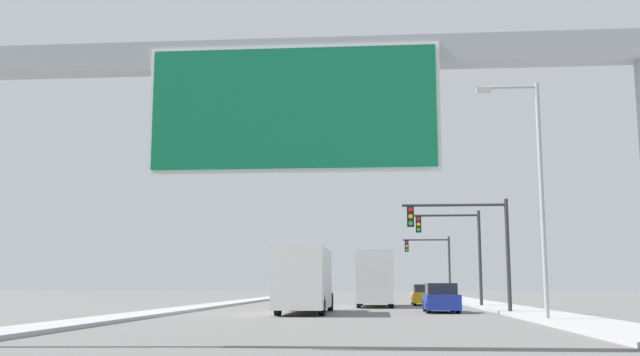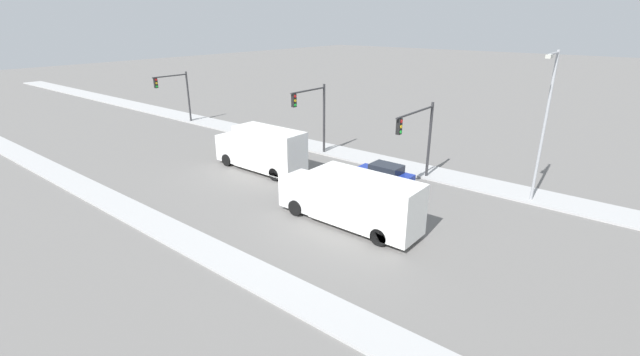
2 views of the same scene
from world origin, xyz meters
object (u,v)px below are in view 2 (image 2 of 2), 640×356
(car_far_center, at_px, (384,175))
(truck_box_secondary, at_px, (262,149))
(traffic_light_mid_block, at_px, (314,110))
(truck_box_primary, at_px, (353,200))
(street_lamp_right, at_px, (545,119))
(car_mid_right, at_px, (258,144))
(traffic_light_near_intersection, at_px, (420,131))
(traffic_light_far_intersection, at_px, (177,90))

(car_far_center, height_order, truck_box_secondary, truck_box_secondary)
(traffic_light_mid_block, bearing_deg, truck_box_primary, -131.05)
(truck_box_secondary, bearing_deg, street_lamp_right, -70.29)
(car_far_center, distance_m, traffic_light_mid_block, 9.08)
(car_far_center, xyz_separation_m, traffic_light_mid_block, (1.89, 8.18, 3.46))
(car_mid_right, bearing_deg, traffic_light_near_intersection, -84.54)
(car_mid_right, height_order, traffic_light_far_intersection, traffic_light_far_intersection)
(truck_box_secondary, distance_m, street_lamp_right, 19.85)
(traffic_light_far_intersection, bearing_deg, traffic_light_near_intersection, -90.76)
(truck_box_primary, height_order, truck_box_secondary, truck_box_secondary)
(truck_box_primary, relative_size, truck_box_secondary, 1.08)
(traffic_light_near_intersection, height_order, traffic_light_mid_block, traffic_light_mid_block)
(truck_box_secondary, bearing_deg, car_mid_right, 50.71)
(truck_box_secondary, bearing_deg, traffic_light_far_intersection, 74.40)
(truck_box_primary, bearing_deg, car_far_center, 16.20)
(traffic_light_near_intersection, bearing_deg, car_mid_right, 95.46)
(traffic_light_mid_block, xyz_separation_m, traffic_light_far_intersection, (-0.05, 20.00, -0.23))
(car_far_center, xyz_separation_m, car_mid_right, (0.00, 13.31, -0.03))
(car_far_center, distance_m, car_mid_right, 13.31)
(car_far_center, bearing_deg, truck_box_secondary, 111.18)
(car_mid_right, height_order, street_lamp_right, street_lamp_right)
(traffic_light_near_intersection, bearing_deg, car_far_center, 128.49)
(traffic_light_far_intersection, xyz_separation_m, street_lamp_right, (1.22, -37.48, 1.71))
(truck_box_primary, bearing_deg, car_mid_right, 65.48)
(traffic_light_mid_block, relative_size, traffic_light_far_intersection, 1.06)
(truck_box_primary, xyz_separation_m, traffic_light_near_intersection, (8.45, 0.21, 2.35))
(truck_box_secondary, relative_size, traffic_light_near_intersection, 1.43)
(traffic_light_near_intersection, xyz_separation_m, traffic_light_mid_block, (0.44, 10.00, 0.19))
(truck_box_secondary, height_order, traffic_light_mid_block, traffic_light_mid_block)
(traffic_light_mid_block, height_order, traffic_light_far_intersection, traffic_light_mid_block)
(car_far_center, bearing_deg, car_mid_right, 90.00)
(car_mid_right, xyz_separation_m, truck_box_primary, (-7.00, -15.35, 0.95))
(car_mid_right, bearing_deg, traffic_light_mid_block, -69.76)
(traffic_light_far_intersection, bearing_deg, street_lamp_right, -88.13)
(truck_box_secondary, xyz_separation_m, traffic_light_far_intersection, (5.35, 19.14, 2.16))
(traffic_light_near_intersection, xyz_separation_m, street_lamp_right, (1.62, -7.48, 1.66))
(car_far_center, distance_m, traffic_light_far_intersection, 28.42)
(car_mid_right, xyz_separation_m, street_lamp_right, (3.07, -22.61, 4.97))
(car_mid_right, distance_m, truck_box_secondary, 5.63)
(car_far_center, bearing_deg, street_lamp_right, -71.74)
(car_far_center, relative_size, truck_box_secondary, 0.52)
(truck_box_secondary, bearing_deg, traffic_light_mid_block, -9.01)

